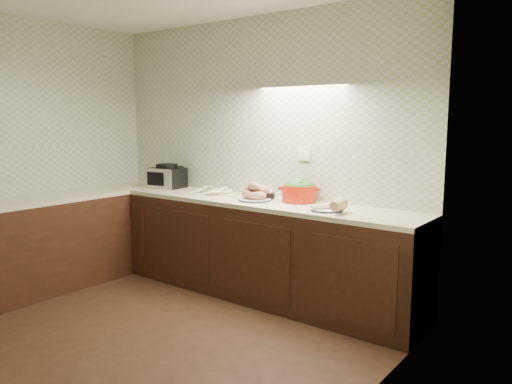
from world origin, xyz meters
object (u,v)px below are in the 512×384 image
Objects in this scene: sweet_potato_plate at (255,194)px; toaster_oven at (167,177)px; dutch_oven at (299,190)px; veg_plate at (333,206)px; onion_bowl at (267,194)px; parsnip_pile at (211,191)px.

toaster_oven is at bearing 175.52° from sweet_potato_plate.
toaster_oven is 1.27× the size of sweet_potato_plate.
veg_plate is (0.46, -0.22, -0.06)m from dutch_oven.
onion_bowl is 0.37× the size of dutch_oven.
toaster_oven is at bearing 175.92° from veg_plate.
parsnip_pile is (0.69, -0.06, -0.09)m from toaster_oven.
sweet_potato_plate is at bearing -99.32° from onion_bowl.
parsnip_pile is 1.19× the size of sweet_potato_plate.
onion_bowl is (1.30, 0.05, -0.08)m from toaster_oven.
dutch_oven reaches higher than veg_plate.
sweet_potato_plate is 0.75× the size of dutch_oven.
toaster_oven reaches higher than veg_plate.
toaster_oven is 1.17× the size of veg_plate.
parsnip_pile is 0.59m from sweet_potato_plate.
dutch_oven is 0.52m from veg_plate.
dutch_oven reaches higher than parsnip_pile.
onion_bowl is 0.45× the size of veg_plate.
dutch_oven is 1.22× the size of veg_plate.
toaster_oven reaches higher than sweet_potato_plate.
sweet_potato_plate is 0.40m from dutch_oven.
sweet_potato_plate is (0.59, -0.04, 0.03)m from parsnip_pile.
parsnip_pile is at bearing -170.55° from onion_bowl.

